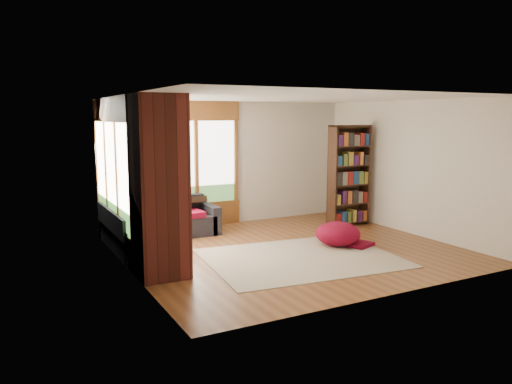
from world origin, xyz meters
name	(u,v)px	position (x,y,z in m)	size (l,w,h in m)	color
floor	(290,250)	(0.00, 0.00, 0.00)	(5.50, 5.50, 0.00)	brown
ceiling	(292,97)	(0.00, 0.00, 2.60)	(5.50, 5.50, 0.00)	white
wall_back	(229,163)	(0.00, 2.50, 1.30)	(5.50, 0.04, 2.60)	silver
wall_front	(396,196)	(0.00, -2.50, 1.30)	(5.50, 0.04, 2.60)	silver
wall_left	(128,186)	(-2.75, 0.00, 1.30)	(0.04, 5.00, 2.60)	silver
wall_right	(411,168)	(2.75, 0.00, 1.30)	(0.04, 5.00, 2.60)	silver
windows_back	(176,163)	(-1.20, 2.47, 1.35)	(2.82, 0.10, 1.90)	brown
windows_left	(112,174)	(-2.72, 1.20, 1.35)	(0.10, 2.62, 1.90)	brown
roller_blind	(103,147)	(-2.69, 2.03, 1.75)	(0.03, 0.72, 0.90)	#8CA069
brick_chimney	(159,187)	(-2.40, -0.35, 1.30)	(0.70, 0.70, 2.60)	#471914
sectional_sofa	(151,225)	(-1.95, 1.70, 0.30)	(2.20, 2.20, 0.80)	black
area_rug	(301,258)	(-0.12, -0.53, 0.01)	(3.04, 2.32, 0.01)	beige
bookshelf	(349,176)	(2.14, 1.13, 1.06)	(0.90, 0.30, 2.11)	#341D11
pouf	(338,233)	(0.91, -0.15, 0.23)	(0.79, 0.79, 0.43)	maroon
dog_tan	(169,196)	(-1.57, 1.79, 0.81)	(1.12, 0.97, 0.54)	brown
dog_brindle	(143,205)	(-2.19, 1.32, 0.76)	(0.53, 0.84, 0.45)	#38281C
throw_pillows	(150,198)	(-1.92, 1.85, 0.78)	(1.98, 1.68, 0.45)	black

